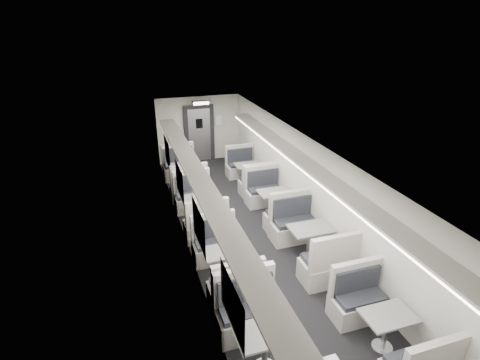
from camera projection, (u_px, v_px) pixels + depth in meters
room at (254, 200)px, 8.45m from camera, size 3.24×12.24×2.64m
booth_left_a at (184, 176)px, 11.76m from camera, size 1.07×2.18×1.17m
booth_left_b at (199, 210)px, 9.76m from camera, size 1.04×2.10×1.13m
booth_left_c at (225, 265)px, 7.63m from camera, size 1.00×2.02×1.08m
booth_left_d at (265, 350)px, 5.64m from camera, size 1.08×2.20×1.18m
booth_right_a at (248, 174)px, 11.98m from camera, size 0.98×1.99×1.06m
booth_right_b at (274, 204)px, 10.07m from camera, size 1.04×2.11×1.13m
booth_right_c at (309, 243)px, 8.30m from camera, size 1.10×2.24×1.20m
booth_right_d at (385, 331)px, 6.03m from camera, size 0.99×2.01×1.07m
passenger at (194, 176)px, 10.96m from camera, size 0.60×0.49×1.40m
window_a at (167, 152)px, 10.93m from camera, size 0.02×1.18×0.84m
window_b at (180, 182)px, 9.02m from camera, size 0.02×1.18×0.84m
window_c at (199, 226)px, 7.10m from camera, size 0.02×1.18×0.84m
window_d at (232, 305)px, 5.19m from camera, size 0.02×1.18×0.84m
luggage_rack_left at (202, 183)px, 7.55m from camera, size 0.46×10.40×0.09m
luggage_rack_right at (313, 169)px, 8.25m from camera, size 0.46×10.40×0.09m
vestibule_door at (199, 134)px, 13.68m from camera, size 1.10×0.13×2.10m
exit_sign at (201, 103)px, 12.75m from camera, size 0.62×0.12×0.16m
wall_notice at (219, 120)px, 13.69m from camera, size 0.32×0.02×0.40m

